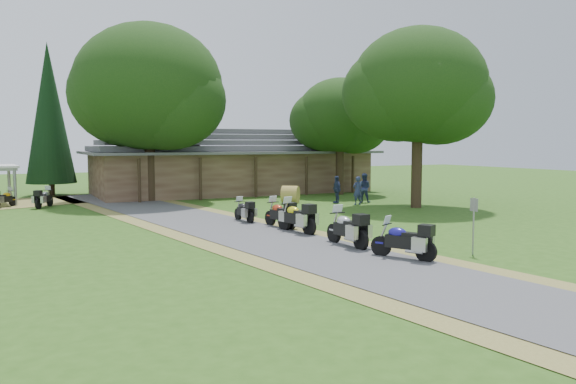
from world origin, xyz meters
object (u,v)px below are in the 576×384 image
motorcycle_row_b (347,227)px  motorcycle_carport_a (4,198)px  motorcycle_row_e (244,210)px  motorcycle_row_a (403,239)px  motorcycle_row_c (296,216)px  hay_bale (290,195)px  motorcycle_row_d (280,213)px  lodge (232,160)px  motorcycle_carport_b (44,197)px

motorcycle_row_b → motorcycle_carport_a: bearing=26.9°
motorcycle_row_e → motorcycle_row_b: bearing=-176.3°
motorcycle_row_a → motorcycle_row_c: bearing=-21.8°
motorcycle_carport_a → hay_bale: (16.02, -5.52, -0.02)m
motorcycle_row_c → motorcycle_row_e: motorcycle_row_c is taller
motorcycle_row_d → hay_bale: motorcycle_row_d is taller
lodge → motorcycle_row_e: 16.44m
motorcycle_row_b → motorcycle_carport_b: bearing=23.5°
motorcycle_row_c → motorcycle_row_d: (0.00, 1.58, -0.05)m
motorcycle_row_a → motorcycle_row_d: motorcycle_row_a is taller
motorcycle_row_c → motorcycle_row_e: bearing=-0.6°
motorcycle_carport_b → hay_bale: bearing=-77.9°
lodge → motorcycle_row_b: (-4.46, -23.06, -1.72)m
motorcycle_row_e → motorcycle_carport_a: (-10.24, 11.97, -0.01)m
motorcycle_row_a → motorcycle_row_c: (-0.58, 6.37, 0.04)m
lodge → motorcycle_carport_a: lodge is taller
motorcycle_row_b → motorcycle_row_c: size_ratio=1.00×
motorcycle_row_e → motorcycle_carport_a: size_ratio=1.02×
motorcycle_row_b → hay_bale: size_ratio=1.93×
motorcycle_row_d → motorcycle_row_e: (-0.73, 2.44, -0.09)m
motorcycle_row_a → motorcycle_row_c: size_ratio=0.94×
motorcycle_row_e → motorcycle_carport_a: 15.75m
motorcycle_carport_a → hay_bale: bearing=-66.9°
motorcycle_row_e → motorcycle_carport_a: bearing=37.4°
motorcycle_row_a → motorcycle_row_e: 10.47m
motorcycle_row_d → motorcycle_carport_b: (-8.90, 13.22, -0.07)m
motorcycle_row_a → motorcycle_carport_b: 23.19m
motorcycle_row_a → motorcycle_row_e: size_ratio=1.17×
lodge → motorcycle_carport_b: (-13.55, -4.64, -1.84)m
motorcycle_carport_a → hay_bale: 16.94m
motorcycle_row_d → motorcycle_row_e: 2.55m
motorcycle_row_b → motorcycle_carport_a: 22.56m
lodge → hay_bale: size_ratio=19.44×
motorcycle_row_b → motorcycle_carport_b: motorcycle_row_b is taller
motorcycle_row_d → motorcycle_row_c: bearing=171.2°
motorcycle_row_c → hay_bale: (5.05, 10.47, -0.18)m
lodge → motorcycle_row_d: 18.54m
motorcycle_row_c → motorcycle_row_e: size_ratio=1.24×
lodge → motorcycle_row_a: (-4.07, -25.81, -1.77)m
motorcycle_carport_a → motorcycle_row_d: bearing=-100.6°
motorcycle_row_a → motorcycle_row_b: bearing=-18.9°
motorcycle_row_a → motorcycle_row_b: motorcycle_row_b is taller
motorcycle_carport_b → lodge: bearing=-41.7°
motorcycle_row_c → motorcycle_row_b: bearing=172.1°
motorcycle_row_c → motorcycle_carport_a: (-10.97, 15.99, -0.15)m
motorcycle_row_b → motorcycle_row_d: 5.20m
motorcycle_carport_b → motorcycle_carport_a: bearing=89.5°
hay_bale → motorcycle_row_c: bearing=-115.8°
motorcycle_carport_b → motorcycle_row_a: bearing=-126.5°
motorcycle_row_d → motorcycle_carport_a: (-10.97, 14.41, -0.10)m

